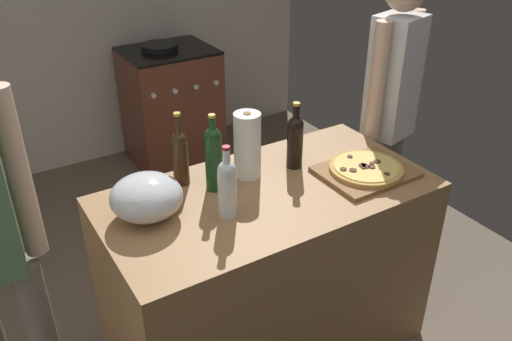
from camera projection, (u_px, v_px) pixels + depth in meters
ground_plane at (174, 256)px, 3.33m from camera, size 3.81×3.63×0.02m
counter at (267, 273)px, 2.48m from camera, size 1.42×0.74×0.90m
cutting_board at (366, 172)px, 2.38m from camera, size 0.40×0.32×0.02m
pizza at (366, 168)px, 2.37m from camera, size 0.33×0.33×0.03m
mixing_bowl at (146, 197)px, 2.06m from camera, size 0.28×0.28×0.17m
paper_towel_roll at (247, 145)px, 2.31m from camera, size 0.12×0.12×0.30m
wine_bottle_dark at (295, 139)px, 2.38m from camera, size 0.07×0.07×0.31m
wine_bottle_amber at (213, 156)px, 2.20m from camera, size 0.07×0.07×0.34m
wine_bottle_clear at (227, 186)px, 2.04m from camera, size 0.07×0.07×0.30m
wine_bottle_green at (180, 155)px, 2.25m from camera, size 0.07×0.07×0.33m
stove at (172, 106)px, 4.21m from camera, size 0.66×0.58×0.96m
person_in_red at (390, 109)px, 2.82m from camera, size 0.39×0.25×1.70m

